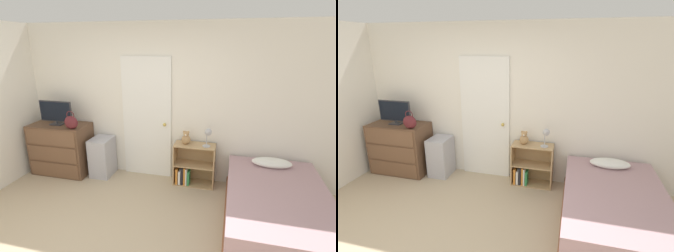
# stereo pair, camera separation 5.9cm
# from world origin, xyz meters

# --- Properties ---
(wall_back) EXTENTS (10.00, 0.06, 2.55)m
(wall_back) POSITION_xyz_m (0.00, 2.15, 1.27)
(wall_back) COLOR white
(wall_back) RESTS_ON ground_plane
(door_closed) EXTENTS (0.83, 0.09, 2.03)m
(door_closed) POSITION_xyz_m (-0.04, 2.10, 1.02)
(door_closed) COLOR white
(door_closed) RESTS_ON ground_plane
(dresser) EXTENTS (0.99, 0.55, 0.89)m
(dresser) POSITION_xyz_m (-1.55, 1.83, 0.44)
(dresser) COLOR brown
(dresser) RESTS_ON ground_plane
(tv) EXTENTS (0.60, 0.16, 0.41)m
(tv) POSITION_xyz_m (-1.57, 1.82, 1.10)
(tv) COLOR #2D2D33
(tv) RESTS_ON dresser
(handbag) EXTENTS (0.23, 0.13, 0.30)m
(handbag) POSITION_xyz_m (-1.18, 1.66, 1.00)
(handbag) COLOR #591E23
(handbag) RESTS_ON dresser
(storage_bin) EXTENTS (0.34, 0.42, 0.67)m
(storage_bin) POSITION_xyz_m (-0.80, 1.89, 0.34)
(storage_bin) COLOR #ADADB7
(storage_bin) RESTS_ON ground_plane
(bookshelf) EXTENTS (0.65, 0.30, 0.69)m
(bookshelf) POSITION_xyz_m (0.74, 1.96, 0.28)
(bookshelf) COLOR tan
(bookshelf) RESTS_ON ground_plane
(teddy_bear) EXTENTS (0.14, 0.14, 0.22)m
(teddy_bear) POSITION_xyz_m (0.66, 1.95, 0.78)
(teddy_bear) COLOR tan
(teddy_bear) RESTS_ON bookshelf
(desk_lamp) EXTENTS (0.14, 0.13, 0.30)m
(desk_lamp) POSITION_xyz_m (1.00, 1.90, 0.90)
(desk_lamp) COLOR #B2B2B7
(desk_lamp) RESTS_ON bookshelf
(bed) EXTENTS (1.24, 1.97, 0.63)m
(bed) POSITION_xyz_m (1.95, 1.13, 0.26)
(bed) COLOR brown
(bed) RESTS_ON ground_plane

